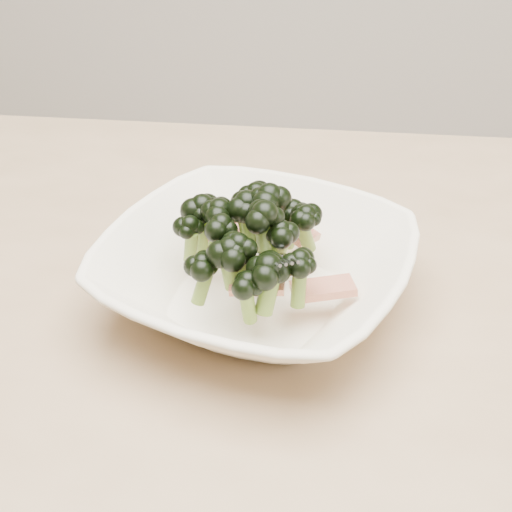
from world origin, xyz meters
name	(u,v)px	position (x,y,z in m)	size (l,w,h in m)	color
dining_table	(267,391)	(0.00, 0.00, 0.65)	(1.20, 0.80, 0.75)	tan
broccoli_dish	(255,266)	(-0.01, 0.01, 0.79)	(0.34, 0.34, 0.11)	white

